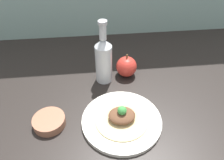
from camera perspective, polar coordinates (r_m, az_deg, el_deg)
name	(u,v)px	position (r cm, az deg, el deg)	size (l,w,h in cm)	color
ground_plane	(128,112)	(76.79, 4.33, -8.45)	(180.00, 110.00, 4.00)	black
plate	(122,120)	(70.78, 2.53, -10.41)	(25.44, 25.44, 1.64)	silver
plated_food	(122,116)	(69.35, 2.57, -9.45)	(17.25, 17.25, 5.49)	#D6BC7F
cider_bottle	(104,59)	(80.33, -2.20, 5.53)	(6.27, 6.27, 24.69)	silver
apple	(126,67)	(86.16, 3.80, 3.53)	(8.15, 8.15, 9.71)	red
dipping_bowl	(49,121)	(72.46, -16.09, -10.35)	(10.15, 10.15, 2.77)	#996047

